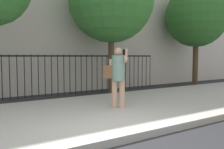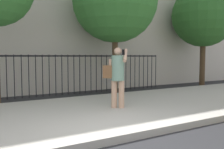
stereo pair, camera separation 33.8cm
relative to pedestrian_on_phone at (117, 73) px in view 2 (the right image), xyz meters
The scene contains 6 objects.
ground_plane 2.65m from the pedestrian_on_phone, 121.95° to the right, with size 60.00×60.00×0.00m, color #28282B.
sidewalk 1.64m from the pedestrian_on_phone, behind, with size 28.00×4.40×0.15m, color #B2ADA3.
iron_fence 4.05m from the pedestrian_on_phone, 108.44° to the left, with size 12.03×0.04×1.60m.
pedestrian_on_phone is the anchor object (origin of this frame).
street_tree_near 4.36m from the pedestrian_on_phone, 58.89° to the left, with size 3.40×3.40×5.47m.
street_tree_far 7.99m from the pedestrian_on_phone, 22.56° to the left, with size 3.16×3.16×5.17m.
Camera 2 is at (-2.31, -3.62, 1.53)m, focal length 40.45 mm.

